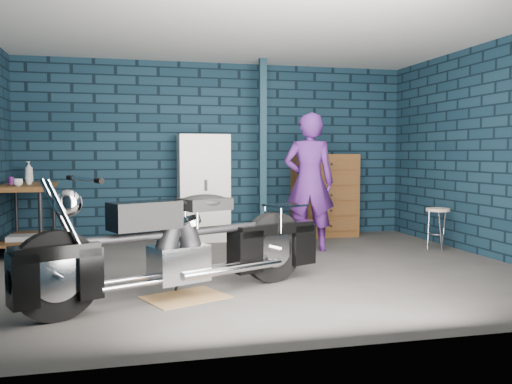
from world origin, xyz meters
TOP-DOWN VIEW (x-y plane):
  - ground at (0.00, 0.00)m, footprint 6.00×6.00m
  - room_walls at (0.00, 0.55)m, footprint 6.02×5.01m
  - support_post at (0.55, 1.95)m, footprint 0.10×0.10m
  - workbench at (-2.68, 1.68)m, footprint 0.60×1.40m
  - drip_mat at (-0.91, -0.99)m, footprint 0.86×0.77m
  - motorcycle at (-0.91, -0.99)m, footprint 2.61×1.65m
  - person at (0.97, 1.07)m, footprint 0.77×0.62m
  - storage_bin at (-2.66, 1.45)m, footprint 0.44×0.32m
  - locker at (-0.30, 2.23)m, footprint 0.74×0.53m
  - tool_chest at (1.64, 2.23)m, footprint 0.98×0.54m
  - shop_stool at (2.66, 0.64)m, footprint 0.39×0.39m
  - cup_a at (-2.71, 1.26)m, footprint 0.14×0.14m
  - cup_b at (-2.64, 1.63)m, footprint 0.10×0.10m
  - mug_purple at (-2.86, 1.63)m, footprint 0.08×0.08m
  - bottle at (-2.73, 2.17)m, footprint 0.15×0.15m

SIDE VIEW (x-z plane):
  - ground at x=0.00m, z-range 0.00..0.00m
  - drip_mat at x=-0.91m, z-range 0.00..0.01m
  - storage_bin at x=-2.66m, z-range 0.00..0.28m
  - shop_stool at x=2.66m, z-range 0.00..0.57m
  - workbench at x=-2.68m, z-range 0.00..0.91m
  - motorcycle at x=-0.91m, z-range 0.00..1.12m
  - tool_chest at x=1.64m, z-range 0.00..1.30m
  - locker at x=-0.30m, z-range 0.00..1.59m
  - person at x=0.97m, z-range 0.00..1.85m
  - cup_a at x=-2.71m, z-range 0.91..1.00m
  - cup_b at x=-2.64m, z-range 0.91..1.00m
  - mug_purple at x=-2.86m, z-range 0.91..1.01m
  - bottle at x=-2.73m, z-range 0.91..1.20m
  - support_post at x=0.55m, z-range 0.00..2.70m
  - room_walls at x=0.00m, z-range 0.55..3.26m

